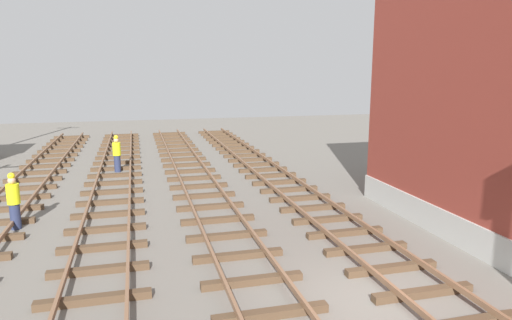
# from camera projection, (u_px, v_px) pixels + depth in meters

# --- Properties ---
(ground_plane) EXTENTS (80.00, 80.00, 0.00)m
(ground_plane) POSITION_uv_depth(u_px,v_px,m) (376.00, 303.00, 10.22)
(ground_plane) COLOR slate
(track_near_building) EXTENTS (2.50, 58.30, 0.32)m
(track_near_building) POSITION_uv_depth(u_px,v_px,m) (423.00, 291.00, 10.49)
(track_near_building) COLOR #4C3826
(track_near_building) RESTS_ON ground
(track_centre) EXTENTS (2.50, 58.30, 0.32)m
(track_centre) POSITION_uv_depth(u_px,v_px,m) (271.00, 312.00, 9.58)
(track_centre) COLOR #4C3826
(track_centre) RESTS_ON ground
(track_worker_foreground) EXTENTS (0.40, 0.40, 1.87)m
(track_worker_foreground) POSITION_uv_depth(u_px,v_px,m) (117.00, 154.00, 23.13)
(track_worker_foreground) COLOR #262D4C
(track_worker_foreground) RESTS_ON ground
(track_worker_distant) EXTENTS (0.40, 0.40, 1.87)m
(track_worker_distant) POSITION_uv_depth(u_px,v_px,m) (14.00, 201.00, 14.79)
(track_worker_distant) COLOR #262D4C
(track_worker_distant) RESTS_ON ground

